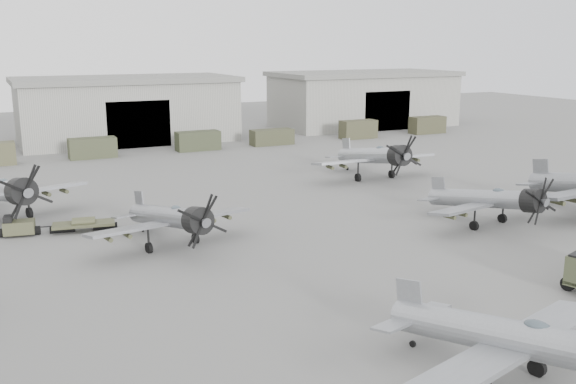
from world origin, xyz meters
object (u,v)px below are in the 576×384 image
aircraft_mid_2 (492,200)px  tug_trailer (44,226)px  aircraft_far_0 (2,192)px  aircraft_mid_1 (173,218)px  aircraft_near_1 (521,341)px  aircraft_far_1 (376,156)px

aircraft_mid_2 → tug_trailer: size_ratio=1.47×
aircraft_far_0 → aircraft_mid_1: bearing=-68.0°
aircraft_near_1 → aircraft_far_1: 39.40m
aircraft_mid_1 → aircraft_mid_2: bearing=-24.3°
aircraft_far_1 → tug_trailer: 31.73m
aircraft_mid_2 → aircraft_far_0: 36.11m
aircraft_mid_1 → aircraft_mid_2: 22.90m
aircraft_mid_1 → aircraft_far_1: (23.94, 12.41, 0.31)m
aircraft_mid_1 → aircraft_far_1: 26.97m
aircraft_mid_2 → aircraft_far_0: (-32.02, 16.69, 0.34)m
aircraft_mid_2 → aircraft_far_1: aircraft_far_1 is taller
aircraft_far_0 → tug_trailer: (2.41, -4.43, -1.80)m
aircraft_far_0 → tug_trailer: size_ratio=1.71×
aircraft_mid_1 → aircraft_near_1: bearing=-84.7°
aircraft_mid_1 → aircraft_far_1: aircraft_far_1 is taller
aircraft_near_1 → aircraft_mid_2: (15.38, 18.01, -0.13)m
aircraft_near_1 → aircraft_far_0: aircraft_far_0 is taller
aircraft_far_1 → aircraft_near_1: bearing=-114.8°
aircraft_near_1 → aircraft_mid_1: (-6.94, 23.13, -0.10)m
aircraft_mid_2 → tug_trailer: bearing=146.8°
aircraft_near_1 → aircraft_mid_1: size_ratio=1.05×
aircraft_mid_1 → aircraft_mid_2: aircraft_mid_1 is taller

